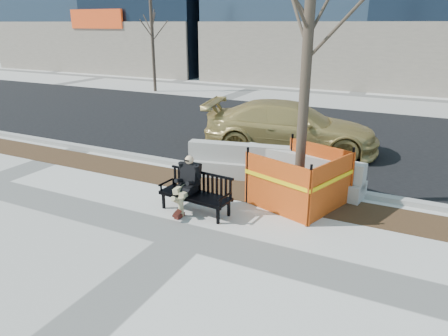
# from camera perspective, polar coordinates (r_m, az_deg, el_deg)

# --- Properties ---
(ground) EXTENTS (120.00, 120.00, 0.00)m
(ground) POSITION_cam_1_polar(r_m,az_deg,el_deg) (8.22, -4.99, -9.39)
(ground) COLOR beige
(ground) RESTS_ON ground
(mulch_strip) EXTENTS (40.00, 1.20, 0.02)m
(mulch_strip) POSITION_cam_1_polar(r_m,az_deg,el_deg) (10.30, 2.50, -3.13)
(mulch_strip) COLOR #47301C
(mulch_strip) RESTS_ON ground
(asphalt_street) EXTENTS (60.00, 10.40, 0.01)m
(asphalt_street) POSITION_cam_1_polar(r_m,az_deg,el_deg) (15.89, 11.67, 4.63)
(asphalt_street) COLOR black
(asphalt_street) RESTS_ON ground
(curb) EXTENTS (60.00, 0.25, 0.12)m
(curb) POSITION_cam_1_polar(r_m,az_deg,el_deg) (11.10, 4.50, -1.17)
(curb) COLOR #9E9B93
(curb) RESTS_ON ground
(bench) EXTENTS (1.70, 0.74, 0.88)m
(bench) POSITION_cam_1_polar(r_m,az_deg,el_deg) (9.21, -3.91, -6.04)
(bench) COLOR black
(bench) RESTS_ON ground
(seated_man) EXTENTS (0.60, 0.91, 1.22)m
(seated_man) POSITION_cam_1_polar(r_m,az_deg,el_deg) (9.36, -4.90, -5.62)
(seated_man) COLOR black
(seated_man) RESTS_ON ground
(tree_fence) EXTENTS (3.37, 3.37, 6.66)m
(tree_fence) POSITION_cam_1_polar(r_m,az_deg,el_deg) (9.80, 10.07, -4.67)
(tree_fence) COLOR #F65919
(tree_fence) RESTS_ON ground
(sedan) EXTENTS (5.79, 3.24, 1.59)m
(sedan) POSITION_cam_1_polar(r_m,az_deg,el_deg) (13.66, 8.95, 2.35)
(sedan) COLOR tan
(sedan) RESTS_ON ground
(jersey_barrier_left) EXTENTS (3.32, 1.28, 0.93)m
(jersey_barrier_left) POSITION_cam_1_polar(r_m,az_deg,el_deg) (11.17, 3.36, -1.32)
(jersey_barrier_left) COLOR #A6A39B
(jersey_barrier_left) RESTS_ON ground
(jersey_barrier_right) EXTENTS (3.21, 1.09, 0.90)m
(jersey_barrier_right) POSITION_cam_1_polar(r_m,az_deg,el_deg) (10.69, 10.36, -2.60)
(jersey_barrier_right) COLOR #ACAAA1
(jersey_barrier_right) RESTS_ON ground
(far_tree_left) EXTENTS (2.54, 2.54, 5.64)m
(far_tree_left) POSITION_cam_1_polar(r_m,az_deg,el_deg) (25.91, -9.43, 10.38)
(far_tree_left) COLOR #4B3C30
(far_tree_left) RESTS_ON ground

